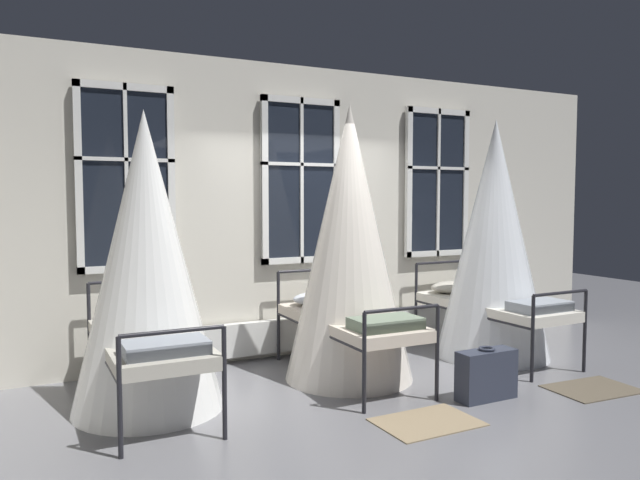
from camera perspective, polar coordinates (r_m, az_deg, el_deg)
The scene contains 9 objects.
ground at distance 5.95m, azimuth 3.77°, elevation -13.49°, with size 18.03×18.03×0.00m, color slate.
back_wall_with_windows at distance 6.96m, azimuth -2.15°, elevation 2.69°, with size 8.83×0.10×3.26m, color beige.
window_bank at distance 6.88m, azimuth -1.73°, elevation -1.29°, with size 4.74×0.10×2.83m.
cot_first at distance 5.29m, azimuth -15.94°, elevation -2.28°, with size 1.26×1.90×2.51m.
cot_second at distance 5.96m, azimuth 2.75°, elevation -0.60°, with size 1.26×1.90×2.69m.
cot_third at distance 7.09m, azimuth 15.95°, elevation -0.18°, with size 1.26×1.92×2.66m.
rug_second at distance 5.12m, azimuth 10.00°, elevation -16.44°, with size 0.80×0.56×0.01m, color #8E7A5B.
rug_third at distance 6.37m, azimuth 24.17°, elevation -12.60°, with size 0.80×0.56×0.01m, color brown.
suitcase_dark at distance 5.71m, azimuth 15.30°, elevation -12.05°, with size 0.56×0.22×0.47m.
Camera 1 is at (-2.87, -4.90, 1.78)m, focal length 34.19 mm.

